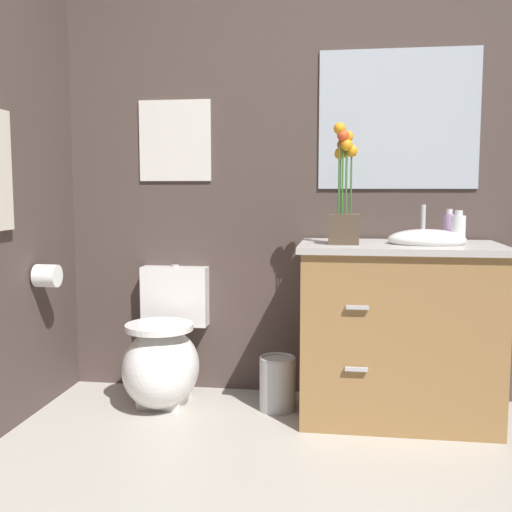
% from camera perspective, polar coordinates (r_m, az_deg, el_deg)
% --- Properties ---
extents(wall_back, '(4.61, 0.05, 2.50)m').
position_cam_1_polar(wall_back, '(3.28, 11.63, 8.75)').
color(wall_back, '#4C3D38').
rests_on(wall_back, ground_plane).
extents(toilet, '(0.38, 0.59, 0.69)m').
position_cam_1_polar(toilet, '(3.22, -8.56, -9.23)').
color(toilet, white).
rests_on(toilet, ground_plane).
extents(vanity_cabinet, '(0.94, 0.56, 1.02)m').
position_cam_1_polar(vanity_cabinet, '(3.03, 13.10, -6.62)').
color(vanity_cabinet, '#9E7242').
rests_on(vanity_cabinet, ground_plane).
extents(flower_vase, '(0.14, 0.14, 0.56)m').
position_cam_1_polar(flower_vase, '(2.89, 8.16, 5.02)').
color(flower_vase, '#4C3D2D').
rests_on(flower_vase, vanity_cabinet).
extents(soap_bottle, '(0.07, 0.07, 0.16)m').
position_cam_1_polar(soap_bottle, '(2.99, 18.24, 2.38)').
color(soap_bottle, white).
rests_on(soap_bottle, vanity_cabinet).
extents(lotion_bottle, '(0.05, 0.05, 0.16)m').
position_cam_1_polar(lotion_bottle, '(3.09, 17.46, 2.54)').
color(lotion_bottle, '#B28CBF').
rests_on(lotion_bottle, vanity_cabinet).
extents(trash_bin, '(0.18, 0.18, 0.27)m').
position_cam_1_polar(trash_bin, '(3.13, 2.01, -11.69)').
color(trash_bin, '#B7B7BC').
rests_on(trash_bin, ground_plane).
extents(wall_poster, '(0.39, 0.01, 0.43)m').
position_cam_1_polar(wall_poster, '(3.37, -7.53, 10.55)').
color(wall_poster, silver).
extents(wall_mirror, '(0.80, 0.01, 0.70)m').
position_cam_1_polar(wall_mirror, '(3.27, 13.06, 12.24)').
color(wall_mirror, '#B2BCC6').
extents(toilet_paper_roll, '(0.11, 0.11, 0.11)m').
position_cam_1_polar(toilet_paper_roll, '(3.15, -18.81, -1.75)').
color(toilet_paper_roll, white).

